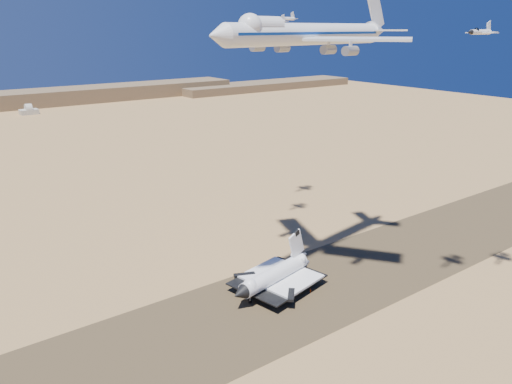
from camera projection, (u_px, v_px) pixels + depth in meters
ground at (246, 314)px, 167.87m from camera, size 1200.00×1200.00×0.00m
runway at (246, 314)px, 167.86m from camera, size 600.00×50.00×0.06m
ridgeline at (40, 100)px, 605.63m from camera, size 960.00×90.00×18.00m
shuttle at (274, 277)px, 181.98m from camera, size 39.87×29.87×19.65m
carrier_747 at (304, 34)px, 164.78m from camera, size 89.90×68.63×22.31m
crew_a at (310, 291)px, 181.08m from camera, size 0.63×0.74×1.72m
crew_b at (298, 285)px, 184.77m from camera, size 0.68×0.89×1.63m
crew_c at (301, 285)px, 184.76m from camera, size 1.18×1.16×1.87m
chase_jet_a at (480, 32)px, 148.41m from camera, size 16.18×8.99×4.05m
chase_jet_c at (275, 21)px, 208.80m from camera, size 14.20×8.09×3.58m
chase_jet_d at (285, 18)px, 237.92m from camera, size 16.08×9.27×4.08m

